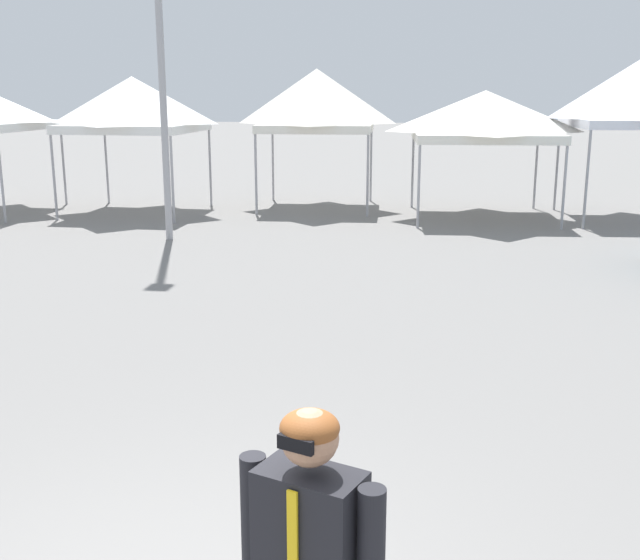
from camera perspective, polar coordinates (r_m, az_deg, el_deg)
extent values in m
cylinder|color=#9E9EA3|center=(19.07, -22.45, 7.20)|extent=(0.06, 0.06, 2.22)
cylinder|color=#9E9EA3|center=(21.66, -18.39, 8.21)|extent=(0.06, 0.06, 2.22)
cylinder|color=#9E9EA3|center=(19.07, -19.03, 7.42)|extent=(0.06, 0.06, 2.17)
cylinder|color=#9E9EA3|center=(17.90, -10.83, 7.55)|extent=(0.06, 0.06, 2.17)
cylinder|color=#9E9EA3|center=(21.63, -15.46, 8.35)|extent=(0.06, 0.06, 2.17)
cylinder|color=#9E9EA3|center=(20.60, -8.11, 8.46)|extent=(0.06, 0.06, 2.17)
pyramid|color=white|center=(19.66, -13.64, 12.76)|extent=(3.12, 3.12, 1.11)
cube|color=white|center=(19.68, -13.53, 10.85)|extent=(3.09, 3.09, 0.20)
cylinder|color=#9E9EA3|center=(18.84, -4.75, 8.01)|extent=(0.06, 0.06, 2.15)
cylinder|color=#9E9EA3|center=(18.56, 3.54, 7.95)|extent=(0.06, 0.06, 2.15)
cylinder|color=#9E9EA3|center=(21.48, -3.50, 8.75)|extent=(0.06, 0.06, 2.15)
cylinder|color=#9E9EA3|center=(21.24, 3.78, 8.68)|extent=(0.06, 0.06, 2.15)
pyramid|color=white|center=(19.90, -0.24, 13.39)|extent=(2.91, 2.91, 1.34)
cube|color=white|center=(19.92, -0.23, 11.18)|extent=(2.89, 2.89, 0.20)
cylinder|color=#9E9EA3|center=(17.13, 7.30, 7.15)|extent=(0.06, 0.06, 2.02)
cylinder|color=#9E9EA3|center=(17.57, 17.57, 6.79)|extent=(0.06, 0.06, 2.02)
cylinder|color=#9E9EA3|center=(20.22, 6.85, 8.17)|extent=(0.06, 0.06, 2.02)
cylinder|color=#9E9EA3|center=(20.60, 15.62, 7.87)|extent=(0.06, 0.06, 2.02)
pyramid|color=white|center=(18.72, 12.07, 12.07)|extent=(3.44, 3.44, 0.94)
cube|color=white|center=(18.74, 11.98, 10.32)|extent=(3.40, 3.40, 0.20)
cylinder|color=#9E9EA3|center=(17.83, 19.09, 7.29)|extent=(0.06, 0.06, 2.34)
cylinder|color=#9E9EA3|center=(20.49, 17.08, 8.19)|extent=(0.06, 0.06, 2.34)
pyramid|color=white|center=(19.46, 22.46, 12.90)|extent=(3.07, 3.07, 1.32)
cube|color=white|center=(19.47, 22.25, 10.67)|extent=(3.04, 3.04, 0.20)
cube|color=black|center=(3.26, -0.74, -18.61)|extent=(0.48, 0.38, 0.60)
cylinder|color=black|center=(3.37, -4.89, -17.05)|extent=(0.11, 0.11, 0.56)
cylinder|color=black|center=(3.14, 3.78, -19.57)|extent=(0.11, 0.11, 0.56)
sphere|color=tan|center=(3.04, -0.76, -11.53)|extent=(0.23, 0.23, 0.23)
ellipsoid|color=brown|center=(3.03, -0.77, -10.84)|extent=(0.23, 0.23, 0.14)
cube|color=black|center=(2.96, -1.82, -12.02)|extent=(0.15, 0.08, 0.06)
cube|color=yellow|center=(3.14, -2.03, -18.96)|extent=(0.05, 0.03, 0.46)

